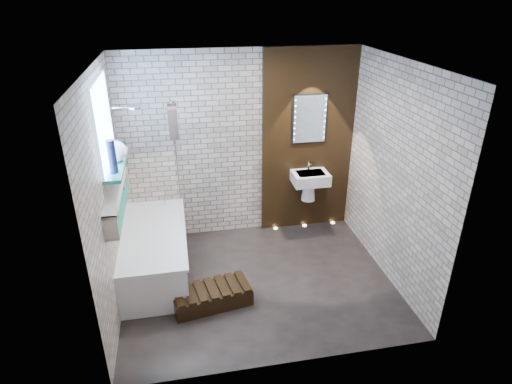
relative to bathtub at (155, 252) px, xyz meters
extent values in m
plane|color=black|center=(1.22, -0.45, -0.29)|extent=(3.20, 3.20, 0.00)
cube|color=gray|center=(1.22, 0.85, 1.01)|extent=(3.20, 0.04, 2.60)
cube|color=gray|center=(1.22, -1.75, 1.01)|extent=(3.20, 0.04, 2.60)
cube|color=gray|center=(-0.38, -0.45, 1.01)|extent=(0.04, 2.60, 2.60)
cube|color=gray|center=(2.82, -0.45, 1.01)|extent=(0.04, 2.60, 2.60)
plane|color=white|center=(1.22, -0.45, 2.31)|extent=(3.20, 3.20, 0.00)
cube|color=black|center=(2.17, 0.82, 1.01)|extent=(1.30, 0.06, 2.60)
cube|color=#7FADE0|center=(-0.36, -0.10, 1.71)|extent=(0.03, 1.00, 0.90)
cube|color=#248677|center=(-0.29, -0.10, 1.24)|extent=(0.18, 1.00, 0.04)
cube|color=#248677|center=(-0.31, -0.30, 0.79)|extent=(0.14, 1.30, 0.03)
cube|color=#B2A899|center=(-0.31, -0.30, 1.02)|extent=(0.14, 1.30, 0.03)
cube|color=#B2A899|center=(-0.31, -0.94, 0.91)|extent=(0.14, 0.03, 0.26)
cube|color=#B2A899|center=(-0.31, 0.33, 0.91)|extent=(0.14, 0.03, 0.26)
cube|color=white|center=(0.00, 0.00, -0.02)|extent=(0.75, 1.70, 0.55)
cube|color=white|center=(0.00, 0.00, 0.27)|extent=(0.79, 1.74, 0.03)
cylinder|color=silver|center=(0.15, 0.73, 0.35)|extent=(0.04, 0.04, 0.12)
cube|color=white|center=(0.35, 0.44, 0.99)|extent=(0.01, 0.78, 1.40)
cube|color=black|center=(0.35, 0.33, 1.56)|extent=(0.11, 0.28, 0.36)
cylinder|color=silver|center=(-0.08, 0.50, 1.71)|extent=(0.18, 0.18, 0.02)
cube|color=white|center=(2.17, 0.61, 0.56)|extent=(0.50, 0.36, 0.16)
cone|color=white|center=(2.17, 0.66, 0.34)|extent=(0.20, 0.20, 0.28)
cylinder|color=silver|center=(2.17, 0.71, 0.71)|extent=(0.03, 0.03, 0.14)
cube|color=black|center=(2.17, 0.78, 1.36)|extent=(0.50, 0.02, 0.70)
cube|color=silver|center=(2.17, 0.77, 1.36)|extent=(0.45, 0.01, 0.65)
cube|color=black|center=(0.62, -0.75, -0.19)|extent=(0.93, 0.53, 0.19)
cylinder|color=#AE501A|center=(-0.31, -0.51, 0.87)|extent=(0.06, 0.06, 0.11)
cylinder|color=maroon|center=(-0.31, 0.16, 0.88)|extent=(0.06, 0.06, 0.14)
cylinder|color=#131C36|center=(-0.28, -0.39, 1.43)|extent=(0.08, 0.08, 0.35)
sphere|color=white|center=(-0.28, -0.07, 1.37)|extent=(0.23, 0.23, 0.23)
sphere|color=#131C36|center=(-0.28, 0.25, 1.33)|extent=(0.15, 0.15, 0.15)
cylinder|color=#FFD899|center=(1.72, 0.75, -0.29)|extent=(0.06, 0.06, 0.01)
cylinder|color=#FFD899|center=(2.17, 0.75, -0.29)|extent=(0.06, 0.06, 0.01)
cylinder|color=#FFD899|center=(2.62, 0.75, -0.29)|extent=(0.06, 0.06, 0.01)
camera|label=1|loc=(0.39, -4.67, 3.00)|focal=30.28mm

